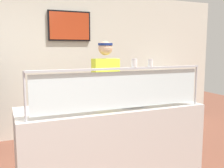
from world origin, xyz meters
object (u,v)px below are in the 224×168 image
at_px(parmesan_shaker, 134,63).
at_px(worker_figure, 106,92).
at_px(pizza_server, 129,101).
at_px(pizza_tray, 126,103).
at_px(pizza_box_stack, 167,84).
at_px(pepper_flake_shaker, 150,63).

distance_m(parmesan_shaker, worker_figure, 1.15).
distance_m(pizza_server, worker_figure, 0.72).
xyz_separation_m(pizza_tray, pizza_server, (0.03, -0.02, 0.02)).
xyz_separation_m(pizza_tray, pizza_box_stack, (1.70, 1.55, -0.04)).
xyz_separation_m(parmesan_shaker, pepper_flake_shaker, (0.21, -0.00, -0.00)).
height_order(pizza_server, worker_figure, worker_figure).
bearing_deg(pizza_box_stack, pepper_flake_shaker, -129.71).
bearing_deg(pizza_server, parmesan_shaker, -102.90).
bearing_deg(pizza_tray, pepper_flake_shaker, -68.04).
distance_m(parmesan_shaker, pepper_flake_shaker, 0.21).
xyz_separation_m(pizza_server, pepper_flake_shaker, (0.11, -0.32, 0.49)).
relative_size(pepper_flake_shaker, worker_figure, 0.05).
bearing_deg(pizza_server, pizza_box_stack, 46.93).
relative_size(pizza_tray, pepper_flake_shaker, 5.81).
bearing_deg(worker_figure, pizza_server, -88.33).
bearing_deg(parmesan_shaker, pepper_flake_shaker, -0.00).
bearing_deg(pepper_flake_shaker, pizza_server, 109.17).
distance_m(pepper_flake_shaker, worker_figure, 1.15).
xyz_separation_m(pizza_server, pizza_box_stack, (1.68, 1.57, -0.06)).
distance_m(pizza_tray, pizza_box_stack, 2.30).
distance_m(pizza_server, pizza_box_stack, 2.29).
height_order(pizza_server, pepper_flake_shaker, pepper_flake_shaker).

